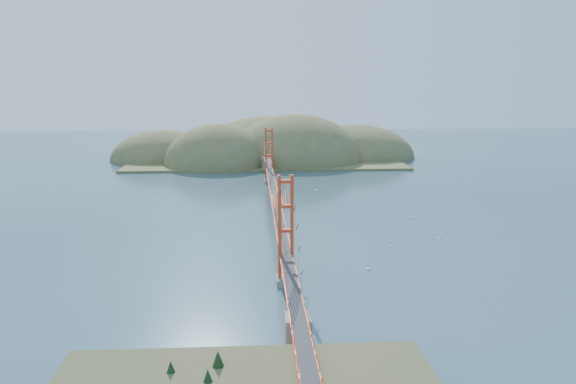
{
  "coord_description": "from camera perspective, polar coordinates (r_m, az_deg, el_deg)",
  "views": [
    {
      "loc": [
        -3.29,
        -86.34,
        21.13
      ],
      "look_at": [
        2.11,
        0.0,
        3.93
      ],
      "focal_mm": 35.0,
      "sensor_mm": 36.0,
      "label": 1
    }
  ],
  "objects": [
    {
      "name": "far_headlands",
      "position": [
        156.39,
        -1.53,
        3.48
      ],
      "size": [
        84.0,
        58.0,
        25.0
      ],
      "color": "olive",
      "rests_on": "ground"
    },
    {
      "name": "sailboat_16",
      "position": [
        93.57,
        7.16,
        -1.81
      ],
      "size": [
        0.53,
        0.53,
        0.59
      ],
      "color": "white",
      "rests_on": "ground"
    },
    {
      "name": "ground",
      "position": [
        88.95,
        -1.36,
        -2.5
      ],
      "size": [
        320.0,
        320.0,
        0.0
      ],
      "primitive_type": "plane",
      "color": "#2E4D5D",
      "rests_on": "ground"
    },
    {
      "name": "approach_viaduct",
      "position": [
        39.26,
        1.73,
        -17.01
      ],
      "size": [
        1.4,
        12.0,
        3.38
      ],
      "color": "red",
      "rests_on": "ground"
    },
    {
      "name": "sailboat_6",
      "position": [
        74.04,
        10.49,
        -5.42
      ],
      "size": [
        0.59,
        0.59,
        0.62
      ],
      "color": "white",
      "rests_on": "ground"
    },
    {
      "name": "sailboat_extra_0",
      "position": [
        113.87,
        24.31,
        -0.38
      ],
      "size": [
        0.64,
        0.64,
        0.68
      ],
      "color": "white",
      "rests_on": "ground"
    },
    {
      "name": "bridge",
      "position": [
        87.73,
        -1.38,
        1.98
      ],
      "size": [
        2.2,
        94.4,
        12.0
      ],
      "color": "gray",
      "rests_on": "ground"
    },
    {
      "name": "sailboat_0",
      "position": [
        79.27,
        15.12,
        -4.5
      ],
      "size": [
        0.45,
        0.56,
        0.66
      ],
      "color": "white",
      "rests_on": "ground"
    },
    {
      "name": "sailboat_10",
      "position": [
        65.19,
        8.14,
        -7.64
      ],
      "size": [
        0.6,
        0.63,
        0.71
      ],
      "color": "white",
      "rests_on": "ground"
    },
    {
      "name": "sailboat_12",
      "position": [
        110.22,
        2.83,
        0.26
      ],
      "size": [
        0.64,
        0.63,
        0.72
      ],
      "color": "white",
      "rests_on": "ground"
    },
    {
      "name": "sailboat_17",
      "position": [
        131.69,
        16.83,
        1.58
      ],
      "size": [
        0.5,
        0.48,
        0.56
      ],
      "color": "white",
      "rests_on": "ground"
    },
    {
      "name": "fort",
      "position": [
        43.79,
        1.75,
        -16.62
      ],
      "size": [
        3.7,
        2.3,
        1.75
      ],
      "color": "maroon",
      "rests_on": "ground"
    },
    {
      "name": "sailboat_14",
      "position": [
        96.08,
        18.57,
        -1.97
      ],
      "size": [
        0.43,
        0.51,
        0.59
      ],
      "color": "white",
      "rests_on": "ground"
    },
    {
      "name": "sailboat_1",
      "position": [
        89.77,
        12.56,
        -2.54
      ],
      "size": [
        0.67,
        0.67,
        0.71
      ],
      "color": "white",
      "rests_on": "ground"
    },
    {
      "name": "sailboat_4",
      "position": [
        105.95,
        13.92,
        -0.51
      ],
      "size": [
        0.61,
        0.61,
        0.67
      ],
      "color": "white",
      "rests_on": "ground"
    },
    {
      "name": "sailboat_7",
      "position": [
        110.93,
        16.7,
        -0.15
      ],
      "size": [
        0.49,
        0.48,
        0.55
      ],
      "color": "white",
      "rests_on": "ground"
    },
    {
      "name": "promontory",
      "position": [
        43.41,
        1.28,
        -17.71
      ],
      "size": [
        9.0,
        6.0,
        0.24
      ],
      "primitive_type": "cube",
      "color": "#59544C",
      "rests_on": "ground"
    },
    {
      "name": "sailboat_9",
      "position": [
        119.11,
        20.5,
        0.38
      ],
      "size": [
        0.61,
        0.61,
        0.64
      ],
      "color": "white",
      "rests_on": "ground"
    },
    {
      "name": "sailboat_15",
      "position": [
        116.43,
        16.0,
        0.42
      ],
      "size": [
        0.49,
        0.61,
        0.71
      ],
      "color": "white",
      "rests_on": "ground"
    }
  ]
}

